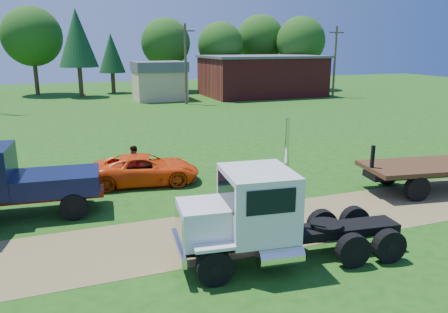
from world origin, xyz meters
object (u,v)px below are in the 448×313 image
object	(u,v)px
white_semi_tractor	(260,216)
orange_pickup	(145,169)
navy_truck	(4,181)
spectator_a	(243,209)

from	to	relation	value
white_semi_tractor	orange_pickup	bearing A→B (deg)	107.73
white_semi_tractor	orange_pickup	xyz separation A→B (m)	(-1.86, 9.35, -0.80)
white_semi_tractor	navy_truck	size ratio (longest dim) A/B	1.11
navy_truck	orange_pickup	distance (m)	6.52
white_semi_tractor	spectator_a	world-z (taller)	white_semi_tractor
white_semi_tractor	spectator_a	size ratio (longest dim) A/B	4.33
navy_truck	white_semi_tractor	bearing A→B (deg)	-36.01
white_semi_tractor	navy_truck	distance (m)	10.50
navy_truck	orange_pickup	world-z (taller)	navy_truck
orange_pickup	spectator_a	size ratio (longest dim) A/B	3.01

